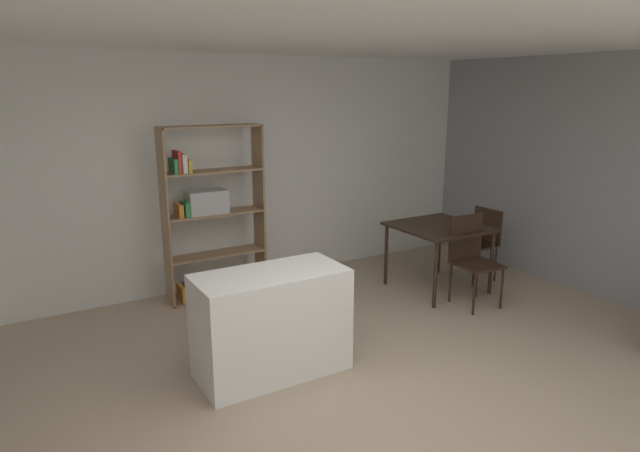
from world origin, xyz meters
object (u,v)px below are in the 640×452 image
kitchen_island (271,323)px  open_bookshelf (207,212)px  dining_chair_window_side (481,237)px  dining_table (439,232)px  dining_chair_near (471,253)px

kitchen_island → open_bookshelf: open_bookshelf is taller
kitchen_island → dining_chair_window_side: size_ratio=1.39×
kitchen_island → dining_chair_window_side: bearing=13.6°
dining_chair_window_side → kitchen_island: bearing=-77.4°
dining_table → dining_chair_near: (0.01, -0.51, -0.12)m
dining_table → dining_chair_near: dining_chair_near is taller
open_bookshelf → dining_chair_near: size_ratio=1.98×
open_bookshelf → dining_chair_near: 2.97m
open_bookshelf → kitchen_island: bearing=-94.4°
dining_chair_near → open_bookshelf: bearing=151.3°
open_bookshelf → dining_chair_near: open_bookshelf is taller
open_bookshelf → dining_chair_window_side: 3.37m
dining_table → kitchen_island: bearing=-162.9°
kitchen_island → open_bookshelf: (0.15, 1.93, 0.56)m
dining_chair_near → dining_chair_window_side: (0.70, 0.51, -0.04)m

